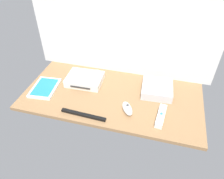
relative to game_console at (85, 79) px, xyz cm
name	(u,v)px	position (x,y,z in cm)	size (l,w,h in cm)	color
ground_plane	(112,96)	(19.06, -7.29, -3.20)	(100.00, 48.00, 2.00)	#936D47
back_wall	(123,24)	(19.06, 17.31, 29.80)	(110.00, 1.20, 64.00)	white
game_console	(85,79)	(0.00, 0.00, 0.00)	(21.50, 17.02, 4.40)	white
mini_computer	(157,89)	(43.24, 1.61, 0.44)	(18.07, 18.07, 5.30)	silver
game_case	(45,88)	(-20.45, -12.19, -1.44)	(15.36, 20.22, 1.56)	white
remote_wand	(161,116)	(47.36, -18.19, -0.69)	(4.88, 15.06, 3.40)	white
remote_nunchuk	(127,108)	(30.08, -17.83, -0.16)	(8.89, 10.84, 5.10)	white
remote_classic_pad	(86,75)	(1.13, 0.38, 3.21)	(15.94, 11.33, 2.40)	white
sensor_bar	(83,115)	(9.25, -26.81, -1.50)	(24.00, 1.80, 1.40)	black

